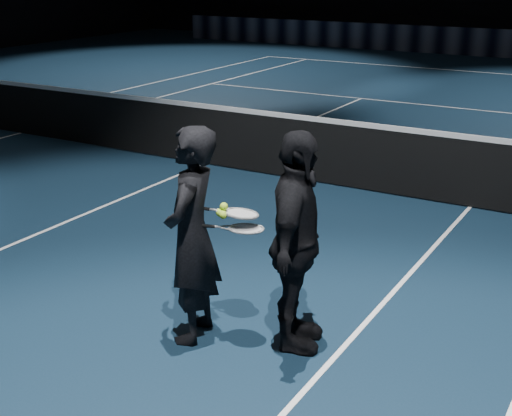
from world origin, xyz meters
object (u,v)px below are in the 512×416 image
(player_a, at_px, (192,236))
(tennis_balls, at_px, (222,212))
(player_b, at_px, (296,243))
(racket_upper, at_px, (241,214))
(racket_lower, at_px, (246,229))

(player_a, bearing_deg, tennis_balls, 94.89)
(player_b, relative_size, racket_upper, 2.67)
(player_a, height_order, racket_lower, player_a)
(player_a, distance_m, player_b, 0.85)
(player_b, bearing_deg, tennis_balls, 91.47)
(player_b, relative_size, racket_lower, 2.67)
(player_b, distance_m, racket_upper, 0.50)
(player_a, relative_size, racket_lower, 2.67)
(racket_upper, relative_size, tennis_balls, 5.67)
(player_b, xyz_separation_m, racket_lower, (-0.38, -0.13, 0.09))
(racket_lower, relative_size, tennis_balls, 5.67)
(player_a, height_order, tennis_balls, player_a)
(player_b, bearing_deg, player_a, 91.95)
(player_a, xyz_separation_m, tennis_balls, (0.24, 0.09, 0.22))
(racket_lower, height_order, tennis_balls, tennis_balls)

